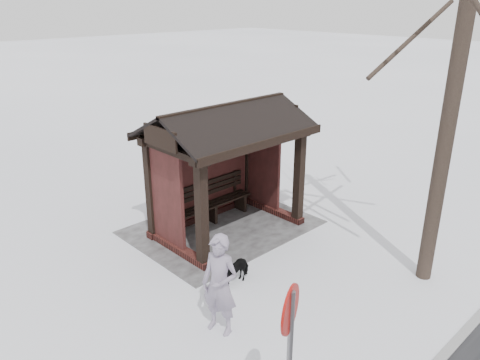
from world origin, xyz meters
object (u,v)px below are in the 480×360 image
(bus_shelter, at_px, (222,143))
(dog, at_px, (232,268))
(pedestrian, at_px, (220,285))
(road_sign, at_px, (289,335))

(bus_shelter, bearing_deg, dog, 52.58)
(dog, bearing_deg, bus_shelter, 139.02)
(pedestrian, xyz_separation_m, road_sign, (0.84, 2.17, 0.78))
(road_sign, bearing_deg, dog, -145.42)
(dog, relative_size, road_sign, 0.32)
(bus_shelter, xyz_separation_m, pedestrian, (2.53, 2.78, -1.28))
(bus_shelter, xyz_separation_m, dog, (1.43, 1.86, -1.85))
(bus_shelter, bearing_deg, road_sign, 55.69)
(bus_shelter, bearing_deg, pedestrian, 47.60)
(dog, bearing_deg, pedestrian, -54.13)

